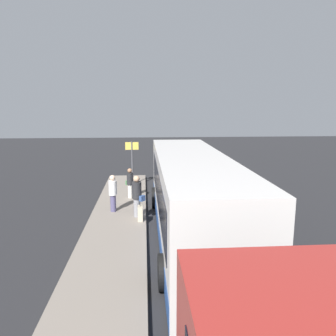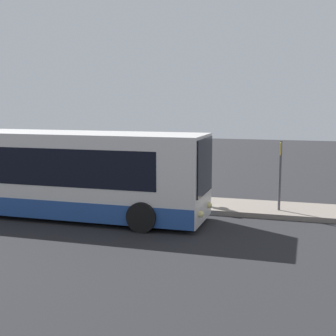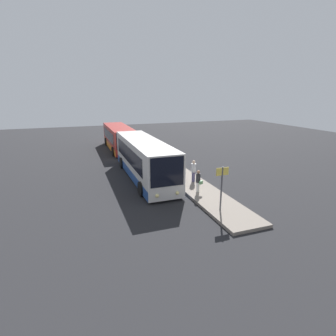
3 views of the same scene
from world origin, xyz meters
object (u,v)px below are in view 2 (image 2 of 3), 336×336
Objects in this scene: passenger_boarding at (155,177)px; passenger_with_bags at (127,179)px; bus_lead at (55,174)px; passenger_waiting at (201,184)px; sign_post at (280,166)px; suitcase at (115,195)px.

passenger_with_bags is (-0.83, -1.14, 0.06)m from passenger_boarding.
passenger_waiting is (5.20, 2.59, -0.54)m from bus_lead.
passenger_waiting is 0.60× the size of sign_post.
suitcase is at bearing 51.19° from bus_lead.
passenger_boarding is at bearing 48.10° from bus_lead.
bus_lead reaches higher than passenger_boarding.
passenger_boarding is 2.36m from passenger_waiting.
suitcase is (-1.34, -1.28, -0.63)m from passenger_boarding.
passenger_waiting is 3.68m from suitcase.
suitcase is at bearing -105.25° from passenger_waiting.
passenger_with_bags is at bearing 15.30° from suitcase.
passenger_boarding is (2.95, 3.28, -0.48)m from bus_lead.
bus_lead is at bearing -88.10° from passenger_waiting.
sign_post is (6.71, 0.56, 1.43)m from suitcase.
passenger_with_bags is at bearing -106.26° from passenger_waiting.
sign_post is (3.12, -0.03, 0.86)m from passenger_waiting.
suitcase is (-3.59, -0.59, -0.56)m from passenger_waiting.
passenger_boarding is 1.95m from suitcase.
passenger_with_bags is 2.13× the size of suitcase.
suitcase is at bearing -3.84° from passenger_boarding.
bus_lead reaches higher than suitcase.
bus_lead reaches higher than passenger_with_bags.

